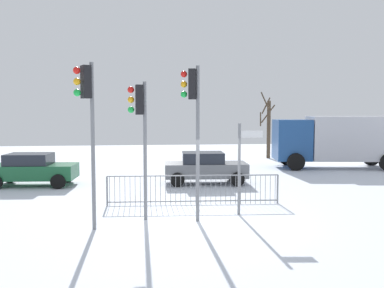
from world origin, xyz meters
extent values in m
plane|color=silver|center=(0.00, 0.00, 0.00)|extent=(60.00, 60.00, 0.00)
cylinder|color=slate|center=(-0.14, -0.26, 2.35)|extent=(0.11, 0.11, 4.70)
cube|color=black|center=(-0.30, -0.23, 4.15)|extent=(0.27, 0.35, 0.90)
sphere|color=red|center=(-0.55, -0.19, 4.45)|extent=(0.20, 0.20, 0.20)
sphere|color=orange|center=(-0.55, -0.19, 4.15)|extent=(0.20, 0.20, 0.20)
sphere|color=green|center=(-0.55, -0.19, 3.85)|extent=(0.20, 0.20, 0.20)
cylinder|color=slate|center=(-1.72, 0.11, 2.12)|extent=(0.11, 0.11, 4.25)
cube|color=black|center=(-1.88, 0.10, 3.70)|extent=(0.25, 0.34, 0.90)
sphere|color=red|center=(-2.13, 0.07, 4.00)|extent=(0.20, 0.20, 0.20)
sphere|color=orange|center=(-2.13, 0.07, 3.70)|extent=(0.20, 0.20, 0.20)
sphere|color=green|center=(-2.13, 0.07, 3.40)|extent=(0.20, 0.20, 0.20)
cylinder|color=slate|center=(-3.17, -0.81, 2.35)|extent=(0.11, 0.11, 4.70)
cube|color=black|center=(-3.32, -0.89, 4.15)|extent=(0.34, 0.38, 0.90)
sphere|color=red|center=(-3.54, -1.00, 4.45)|extent=(0.20, 0.20, 0.20)
sphere|color=orange|center=(-3.54, -1.00, 4.15)|extent=(0.20, 0.20, 0.20)
sphere|color=green|center=(-3.54, -1.00, 3.85)|extent=(0.20, 0.20, 0.20)
cylinder|color=slate|center=(1.29, 0.37, 1.49)|extent=(0.09, 0.09, 2.97)
cube|color=white|center=(1.68, 0.33, 2.62)|extent=(0.70, 0.11, 0.22)
cube|color=slate|center=(0.00, 2.06, 1.05)|extent=(6.16, 0.39, 0.04)
cube|color=slate|center=(0.00, 2.06, 0.12)|extent=(6.16, 0.39, 0.04)
cylinder|color=slate|center=(-2.99, 2.22, 0.53)|extent=(0.02, 0.02, 1.05)
cylinder|color=slate|center=(-2.81, 2.21, 0.53)|extent=(0.02, 0.02, 1.05)
cylinder|color=slate|center=(-2.63, 2.20, 0.53)|extent=(0.02, 0.02, 1.05)
cylinder|color=slate|center=(-2.45, 2.19, 0.53)|extent=(0.02, 0.02, 1.05)
cylinder|color=slate|center=(-2.27, 2.18, 0.53)|extent=(0.02, 0.02, 1.05)
cylinder|color=slate|center=(-2.09, 2.17, 0.53)|extent=(0.02, 0.02, 1.05)
cylinder|color=slate|center=(-1.91, 2.16, 0.53)|extent=(0.02, 0.02, 1.05)
cylinder|color=slate|center=(-1.73, 2.15, 0.53)|extent=(0.02, 0.02, 1.05)
cylinder|color=slate|center=(-1.54, 2.14, 0.53)|extent=(0.02, 0.02, 1.05)
cylinder|color=slate|center=(-1.36, 2.13, 0.53)|extent=(0.02, 0.02, 1.05)
cylinder|color=slate|center=(-1.18, 2.12, 0.53)|extent=(0.02, 0.02, 1.05)
cylinder|color=slate|center=(-1.00, 2.11, 0.53)|extent=(0.02, 0.02, 1.05)
cylinder|color=slate|center=(-0.82, 2.10, 0.53)|extent=(0.02, 0.02, 1.05)
cylinder|color=slate|center=(-0.64, 2.09, 0.53)|extent=(0.02, 0.02, 1.05)
cylinder|color=slate|center=(-0.46, 2.08, 0.53)|extent=(0.02, 0.02, 1.05)
cylinder|color=slate|center=(-0.28, 2.07, 0.53)|extent=(0.02, 0.02, 1.05)
cylinder|color=slate|center=(-0.10, 2.06, 0.53)|extent=(0.02, 0.02, 1.05)
cylinder|color=slate|center=(0.09, 2.05, 0.53)|extent=(0.02, 0.02, 1.05)
cylinder|color=slate|center=(0.27, 2.04, 0.53)|extent=(0.02, 0.02, 1.05)
cylinder|color=slate|center=(0.45, 2.03, 0.53)|extent=(0.02, 0.02, 1.05)
cylinder|color=slate|center=(0.63, 2.02, 0.53)|extent=(0.02, 0.02, 1.05)
cylinder|color=slate|center=(0.81, 2.01, 0.53)|extent=(0.02, 0.02, 1.05)
cylinder|color=slate|center=(0.99, 2.00, 0.53)|extent=(0.02, 0.02, 1.05)
cylinder|color=slate|center=(1.17, 1.99, 0.53)|extent=(0.02, 0.02, 1.05)
cylinder|color=slate|center=(1.35, 1.98, 0.53)|extent=(0.02, 0.02, 1.05)
cylinder|color=slate|center=(1.53, 1.97, 0.53)|extent=(0.02, 0.02, 1.05)
cylinder|color=slate|center=(1.72, 1.96, 0.53)|extent=(0.02, 0.02, 1.05)
cylinder|color=slate|center=(1.90, 1.95, 0.53)|extent=(0.02, 0.02, 1.05)
cylinder|color=slate|center=(2.08, 1.94, 0.53)|extent=(0.02, 0.02, 1.05)
cylinder|color=slate|center=(2.26, 1.93, 0.53)|extent=(0.02, 0.02, 1.05)
cylinder|color=slate|center=(2.44, 1.92, 0.53)|extent=(0.02, 0.02, 1.05)
cylinder|color=slate|center=(2.62, 1.91, 0.53)|extent=(0.02, 0.02, 1.05)
cylinder|color=slate|center=(2.80, 1.90, 0.53)|extent=(0.02, 0.02, 1.05)
cylinder|color=slate|center=(2.98, 1.89, 0.53)|extent=(0.02, 0.02, 1.05)
cylinder|color=slate|center=(-3.08, 2.23, 0.53)|extent=(0.06, 0.06, 1.05)
cylinder|color=slate|center=(3.07, 1.88, 0.53)|extent=(0.06, 0.06, 1.05)
cube|color=slate|center=(1.09, 6.41, 0.65)|extent=(3.89, 1.92, 0.65)
cube|color=#1E232D|center=(0.94, 6.42, 1.20)|extent=(1.99, 1.61, 0.55)
cylinder|color=black|center=(2.49, 7.18, 0.32)|extent=(0.65, 0.26, 0.64)
cylinder|color=black|center=(2.39, 5.49, 0.32)|extent=(0.65, 0.26, 0.64)
cylinder|color=black|center=(-0.21, 7.34, 0.32)|extent=(0.65, 0.26, 0.64)
cylinder|color=black|center=(-0.31, 5.65, 0.32)|extent=(0.65, 0.26, 0.64)
cube|color=#195933|center=(-6.80, 6.70, 0.65)|extent=(3.90, 1.93, 0.65)
cube|color=#1E232D|center=(-6.95, 6.71, 1.20)|extent=(1.99, 1.62, 0.55)
cylinder|color=black|center=(-5.40, 7.46, 0.32)|extent=(0.65, 0.26, 0.64)
cylinder|color=black|center=(-5.50, 5.77, 0.32)|extent=(0.65, 0.26, 0.64)
cylinder|color=black|center=(-8.09, 7.63, 0.32)|extent=(0.65, 0.26, 0.64)
cube|color=silver|center=(10.53, 10.83, 1.80)|extent=(5.28, 3.05, 2.60)
cube|color=navy|center=(7.01, 11.31, 1.70)|extent=(2.29, 2.55, 2.40)
cylinder|color=black|center=(6.85, 10.12, 0.50)|extent=(1.03, 0.43, 1.00)
cylinder|color=black|center=(7.17, 12.49, 0.50)|extent=(1.03, 0.43, 1.00)
cylinder|color=black|center=(12.37, 11.79, 0.50)|extent=(1.03, 0.43, 1.00)
cylinder|color=#473828|center=(7.21, 16.65, 2.09)|extent=(0.27, 0.27, 4.18)
cylinder|color=#473828|center=(6.64, 16.80, 2.85)|extent=(0.42, 1.22, 1.02)
cylinder|color=#473828|center=(7.29, 17.12, 3.23)|extent=(1.04, 0.27, 1.37)
cylinder|color=#473828|center=(7.08, 16.97, 3.83)|extent=(0.75, 0.37, 1.21)
cylinder|color=#473828|center=(6.83, 16.51, 4.25)|extent=(0.39, 0.87, 1.15)
camera|label=1|loc=(-1.70, -12.56, 3.30)|focal=38.64mm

